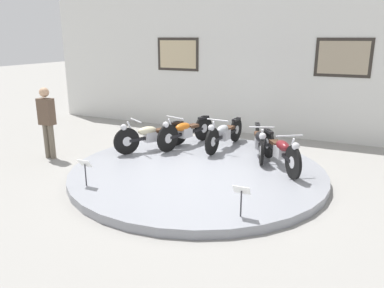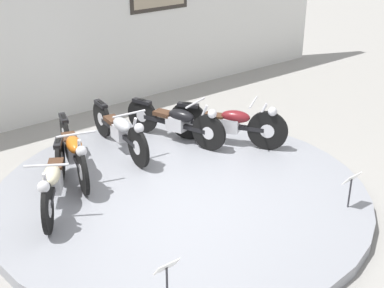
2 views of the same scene
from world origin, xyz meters
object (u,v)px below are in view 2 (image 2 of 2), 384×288
(motorcycle_cream, at_px, (54,179))
(motorcycle_silver, at_px, (120,129))
(motorcycle_orange, at_px, (73,149))
(info_placard_front_left, at_px, (167,272))
(motorcycle_black, at_px, (176,121))
(motorcycle_maroon, at_px, (229,122))
(info_placard_front_centre, at_px, (351,183))

(motorcycle_cream, distance_m, motorcycle_silver, 1.78)
(motorcycle_orange, height_order, info_placard_front_left, motorcycle_orange)
(motorcycle_black, xyz_separation_m, motorcycle_maroon, (0.61, -0.64, 0.02))
(info_placard_front_centre, bearing_deg, motorcycle_maroon, 88.37)
(motorcycle_black, bearing_deg, motorcycle_silver, 165.55)
(info_placard_front_left, bearing_deg, motorcycle_maroon, 39.15)
(motorcycle_black, height_order, info_placard_front_left, motorcycle_black)
(motorcycle_cream, bearing_deg, info_placard_front_left, -88.37)
(motorcycle_orange, relative_size, motorcycle_silver, 0.99)
(motorcycle_cream, height_order, motorcycle_silver, same)
(motorcycle_cream, height_order, info_placard_front_left, motorcycle_cream)
(motorcycle_silver, bearing_deg, info_placard_front_centre, -66.10)
(motorcycle_black, bearing_deg, motorcycle_orange, 179.91)
(motorcycle_orange, relative_size, info_placard_front_centre, 3.82)
(motorcycle_cream, distance_m, motorcycle_black, 2.57)
(motorcycle_maroon, bearing_deg, motorcycle_black, 133.67)
(motorcycle_black, height_order, info_placard_front_centre, motorcycle_black)
(motorcycle_maroon, bearing_deg, motorcycle_orange, 165.54)
(info_placard_front_left, height_order, info_placard_front_centre, same)
(motorcycle_silver, bearing_deg, motorcycle_cream, -150.22)
(motorcycle_orange, distance_m, motorcycle_black, 1.88)
(motorcycle_maroon, distance_m, info_placard_front_left, 3.91)
(motorcycle_orange, relative_size, motorcycle_black, 1.04)
(motorcycle_cream, height_order, motorcycle_orange, motorcycle_orange)
(motorcycle_orange, xyz_separation_m, motorcycle_maroon, (2.49, -0.64, -0.00))
(motorcycle_maroon, relative_size, info_placard_front_centre, 3.32)
(motorcycle_maroon, height_order, info_placard_front_centre, motorcycle_maroon)
(motorcycle_silver, relative_size, info_placard_front_centre, 3.86)
(motorcycle_silver, distance_m, info_placard_front_centre, 3.66)
(motorcycle_cream, distance_m, motorcycle_orange, 0.89)
(info_placard_front_left, bearing_deg, info_placard_front_centre, 0.00)
(motorcycle_orange, bearing_deg, motorcycle_silver, 14.46)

